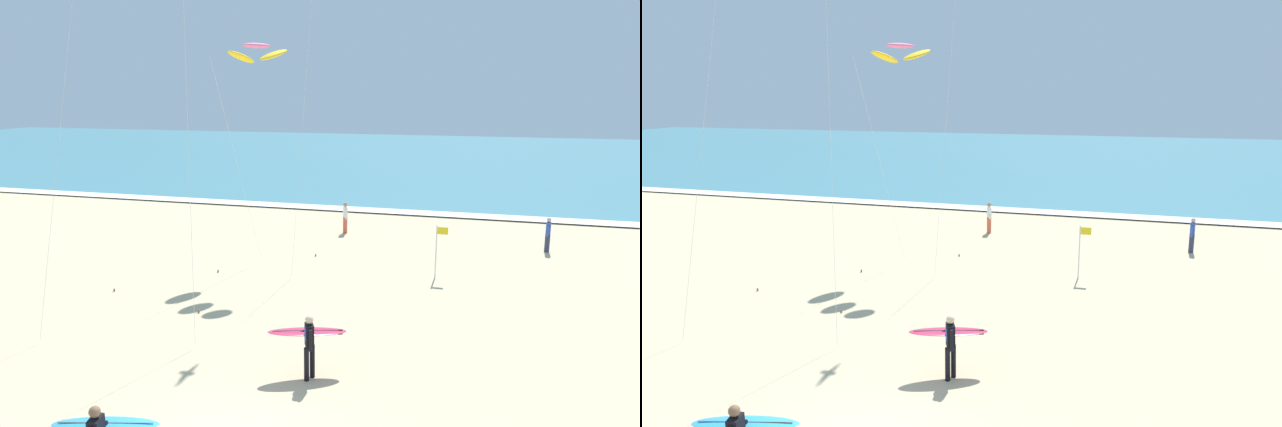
{
  "view_description": "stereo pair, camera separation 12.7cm",
  "coord_description": "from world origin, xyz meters",
  "views": [
    {
      "loc": [
        4.47,
        -8.87,
        7.18
      ],
      "look_at": [
        0.12,
        6.82,
        3.67
      ],
      "focal_mm": 32.37,
      "sensor_mm": 36.0,
      "label": 1
    },
    {
      "loc": [
        4.6,
        -8.83,
        7.18
      ],
      "look_at": [
        0.12,
        6.82,
        3.67
      ],
      "focal_mm": 32.37,
      "sensor_mm": 36.0,
      "label": 2
    }
  ],
  "objects": [
    {
      "name": "surfer_trailing",
      "position": [
        0.56,
        4.14,
        1.04
      ],
      "size": [
        2.09,
        1.36,
        1.71
      ],
      "color": "black",
      "rests_on": "ground"
    },
    {
      "name": "lifeguard_flag",
      "position": [
        3.11,
        12.98,
        1.27
      ],
      "size": [
        0.45,
        0.05,
        2.1
      ],
      "color": "silver",
      "rests_on": "ground"
    },
    {
      "name": "ocean_water",
      "position": [
        0.0,
        54.37,
        0.04
      ],
      "size": [
        160.0,
        60.0,
        0.08
      ],
      "primitive_type": "cube",
      "color": "teal",
      "rests_on": "ground"
    },
    {
      "name": "bystander_white_top",
      "position": [
        -1.95,
        19.06,
        0.81
      ],
      "size": [
        0.3,
        0.46,
        1.59
      ],
      "color": "#D8593F",
      "rests_on": "ground"
    },
    {
      "name": "shoreline_foam",
      "position": [
        0.0,
        24.67,
        0.09
      ],
      "size": [
        160.0,
        1.44,
        0.01
      ],
      "primitive_type": "cube",
      "color": "white",
      "rests_on": "ocean_water"
    },
    {
      "name": "bystander_blue_top",
      "position": [
        7.63,
        18.06,
        0.81
      ],
      "size": [
        0.25,
        0.49,
        1.59
      ],
      "color": "#2D334C",
      "rests_on": "ground"
    },
    {
      "name": "kite_arc_rose_mid",
      "position": [
        -4.27,
        13.23,
        8.61
      ],
      "size": [
        3.05,
        3.19,
        8.98
      ],
      "color": "yellow",
      "rests_on": "ground"
    }
  ]
}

